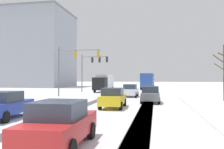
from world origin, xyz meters
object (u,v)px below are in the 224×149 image
Objects in this scene: car_grey_second at (150,94)px; bus_oncoming at (148,80)px; car_blue_fourth at (5,105)px; car_yellow_cab_third at (113,98)px; car_red_fifth at (60,124)px; bare_tree_sidewalk_mid at (224,70)px; office_building_far_left_block at (23,50)px; box_truck_delivery at (104,82)px; traffic_signal_near_left at (73,61)px; traffic_signal_far_left at (92,65)px; car_white_lead at (130,90)px.

bus_oncoming reaches higher than car_grey_second.
car_yellow_cab_third is at bearing 49.20° from car_blue_fourth.
bus_oncoming is at bearing 88.02° from car_red_fifth.
car_red_fifth is at bearing -100.04° from car_grey_second.
car_grey_second is 5.42m from car_yellow_cab_third.
office_building_far_left_block is (-44.08, 34.86, 7.31)m from bare_tree_sidewalk_mid.
car_blue_fourth is 0.56× the size of box_truck_delivery.
bare_tree_sidewalk_mid is at bearing -38.34° from office_building_far_left_block.
bare_tree_sidewalk_mid reaches higher than box_truck_delivery.
traffic_signal_near_left is 11.98m from box_truck_delivery.
traffic_signal_near_left reaches higher than bare_tree_sidewalk_mid.
bus_oncoming is 27.84m from bare_tree_sidewalk_mid.
traffic_signal_far_left is at bearing 94.16° from car_blue_fourth.
traffic_signal_far_left is 22.05m from bare_tree_sidewalk_mid.
car_yellow_cab_third is 0.37× the size of bus_oncoming.
car_grey_second is at bearing -87.64° from bus_oncoming.
traffic_signal_near_left is 1.58× the size of car_yellow_cab_third.
traffic_signal_near_left is 18.07m from bare_tree_sidewalk_mid.
bare_tree_sidewalk_mid is (17.76, -3.08, -1.39)m from traffic_signal_near_left.
office_building_far_left_block is (-35.26, 8.48, 8.56)m from bus_oncoming.
car_grey_second is (10.15, -6.13, -3.81)m from traffic_signal_near_left.
car_blue_fourth is 0.68× the size of bare_tree_sidewalk_mid.
car_red_fifth is at bearing -71.27° from traffic_signal_near_left.
box_truck_delivery is (-5.66, 22.20, 0.82)m from car_yellow_cab_third.
traffic_signal_far_left reaches higher than car_grey_second.
box_truck_delivery is at bearing 99.85° from car_red_fifth.
car_red_fifth is at bearing -57.82° from office_building_far_left_block.
bare_tree_sidewalk_mid is (10.37, 18.70, 2.42)m from car_red_fifth.
car_white_lead is (7.46, 0.76, -3.81)m from traffic_signal_near_left.
box_truck_delivery is 1.21× the size of bare_tree_sidewalk_mid.
traffic_signal_near_left is at bearing 170.16° from bare_tree_sidewalk_mid.
box_truck_delivery is (-7.33, -11.81, -0.36)m from bus_oncoming.
traffic_signal_near_left is at bearing -89.64° from traffic_signal_far_left.
office_building_far_left_block is at bearing 128.32° from car_yellow_cab_third.
car_white_lead is 18.57m from car_blue_fourth.
car_blue_fourth is (-8.27, -10.82, 0.00)m from car_grey_second.
car_red_fifth is at bearing -91.98° from bus_oncoming.
traffic_signal_near_left is 8.41m from car_white_lead.
car_yellow_cab_third is 0.55× the size of box_truck_delivery.
car_red_fifth is 0.38× the size of bus_oncoming.
office_building_far_left_block is (-27.93, 20.30, 8.91)m from box_truck_delivery.
car_white_lead is 22.54m from car_red_fifth.
car_grey_second is at bearing -158.13° from bare_tree_sidewalk_mid.
car_blue_fourth is at bearing -130.80° from car_yellow_cab_third.
bus_oncoming is (1.67, 34.02, 1.18)m from car_yellow_cab_third.
traffic_signal_near_left and traffic_signal_far_left have the same top height.
bus_oncoming is (1.48, 22.54, 1.18)m from car_white_lead.
car_yellow_cab_third is 22.93m from box_truck_delivery.
bus_oncoming is at bearing 108.48° from bare_tree_sidewalk_mid.
car_yellow_cab_third is 34.08m from bus_oncoming.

